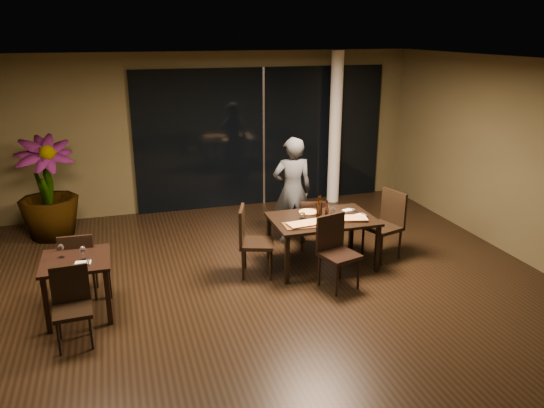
{
  "coord_description": "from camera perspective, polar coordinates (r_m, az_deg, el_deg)",
  "views": [
    {
      "loc": [
        -1.82,
        -5.98,
        3.38
      ],
      "look_at": [
        0.22,
        0.77,
        1.05
      ],
      "focal_mm": 35.0,
      "sensor_mm": 36.0,
      "label": 1
    }
  ],
  "objects": [
    {
      "name": "bottle_b",
      "position": [
        7.82,
        5.92,
        -0.47
      ],
      "size": [
        0.06,
        0.06,
        0.26
      ],
      "primitive_type": null,
      "color": "black",
      "rests_on": "main_table"
    },
    {
      "name": "chair_main_right",
      "position": [
        8.32,
        12.26,
        -1.78
      ],
      "size": [
        0.61,
        0.61,
        1.05
      ],
      "rotation": [
        0.0,
        0.0,
        -1.27
      ],
      "color": "black",
      "rests_on": "ground"
    },
    {
      "name": "ceiling",
      "position": [
        6.26,
        0.14,
        15.0
      ],
      "size": [
        8.0,
        8.0,
        0.04
      ],
      "primitive_type": "cube",
      "color": "white",
      "rests_on": "wall_back"
    },
    {
      "name": "chair_side_near",
      "position": [
        6.4,
        -20.73,
        -9.79
      ],
      "size": [
        0.43,
        0.43,
        0.89
      ],
      "rotation": [
        0.0,
        0.0,
        0.06
      ],
      "color": "black",
      "rests_on": "ground"
    },
    {
      "name": "pizza_board_right",
      "position": [
        7.76,
        8.35,
        -1.66
      ],
      "size": [
        0.53,
        0.32,
        0.01
      ],
      "primitive_type": "cube",
      "rotation": [
        0.0,
        0.0,
        -0.16
      ],
      "color": "#422D15",
      "rests_on": "main_table"
    },
    {
      "name": "side_napkin",
      "position": [
        6.67,
        -19.68,
        -5.99
      ],
      "size": [
        0.19,
        0.13,
        0.01
      ],
      "primitive_type": "cube",
      "rotation": [
        0.0,
        0.0,
        -0.09
      ],
      "color": "white",
      "rests_on": "side_table"
    },
    {
      "name": "wall_back",
      "position": [
        10.36,
        -6.48,
        7.74
      ],
      "size": [
        8.0,
        0.1,
        3.0
      ],
      "primitive_type": "cube",
      "color": "#463F25",
      "rests_on": "ground"
    },
    {
      "name": "round_pizza",
      "position": [
        8.0,
        3.92,
        -0.89
      ],
      "size": [
        0.27,
        0.27,
        0.01
      ],
      "primitive_type": "cylinder",
      "color": "#BE3615",
      "rests_on": "main_table"
    },
    {
      "name": "napkin_near",
      "position": [
        7.96,
        9.4,
        -1.19
      ],
      "size": [
        0.2,
        0.14,
        0.01
      ],
      "primitive_type": "cube",
      "rotation": [
        0.0,
        0.0,
        0.27
      ],
      "color": "white",
      "rests_on": "main_table"
    },
    {
      "name": "ground",
      "position": [
        7.11,
        0.12,
        -10.11
      ],
      "size": [
        8.0,
        8.0,
        0.0
      ],
      "primitive_type": "plane",
      "color": "black",
      "rests_on": "ground"
    },
    {
      "name": "oblong_pizza_left",
      "position": [
        7.48,
        3.63,
        -2.12
      ],
      "size": [
        0.51,
        0.28,
        0.02
      ],
      "primitive_type": null,
      "rotation": [
        0.0,
        0.0,
        0.12
      ],
      "color": "maroon",
      "rests_on": "pizza_board_left"
    },
    {
      "name": "potted_plant",
      "position": [
        9.56,
        -23.05,
        1.53
      ],
      "size": [
        1.14,
        1.14,
        1.72
      ],
      "primitive_type": "imported",
      "rotation": [
        0.0,
        0.0,
        0.25
      ],
      "color": "#194617",
      "rests_on": "ground"
    },
    {
      "name": "chair_main_near",
      "position": [
        7.27,
        6.83,
        -4.67
      ],
      "size": [
        0.57,
        0.57,
        1.0
      ],
      "rotation": [
        0.0,
        0.0,
        0.28
      ],
      "color": "black",
      "rests_on": "ground"
    },
    {
      "name": "chair_main_far",
      "position": [
        8.43,
        4.31,
        -1.95
      ],
      "size": [
        0.48,
        0.48,
        0.84
      ],
      "rotation": [
        0.0,
        0.0,
        2.87
      ],
      "color": "black",
      "rests_on": "ground"
    },
    {
      "name": "window_panel",
      "position": [
        10.53,
        -0.96,
        7.19
      ],
      "size": [
        5.0,
        0.06,
        2.7
      ],
      "primitive_type": "cube",
      "color": "black",
      "rests_on": "ground"
    },
    {
      "name": "column",
      "position": [
        10.68,
        6.81,
        8.04
      ],
      "size": [
        0.24,
        0.24,
        3.0
      ],
      "primitive_type": "cylinder",
      "color": "white",
      "rests_on": "ground"
    },
    {
      "name": "bottle_a",
      "position": [
        7.79,
        5.03,
        -0.31
      ],
      "size": [
        0.07,
        0.07,
        0.31
      ],
      "primitive_type": null,
      "color": "black",
      "rests_on": "main_table"
    },
    {
      "name": "wine_glass_a",
      "position": [
        6.91,
        -21.73,
        -4.73
      ],
      "size": [
        0.07,
        0.07,
        0.16
      ],
      "primitive_type": null,
      "color": "white",
      "rests_on": "side_table"
    },
    {
      "name": "diner",
      "position": [
        8.61,
        2.19,
        1.44
      ],
      "size": [
        0.64,
        0.46,
        1.77
      ],
      "primitive_type": "imported",
      "rotation": [
        0.0,
        0.0,
        3.03
      ],
      "color": "#2D3032",
      "rests_on": "ground"
    },
    {
      "name": "side_table",
      "position": [
        6.88,
        -20.28,
        -6.55
      ],
      "size": [
        0.8,
        0.8,
        0.75
      ],
      "color": "black",
      "rests_on": "ground"
    },
    {
      "name": "tumbler_left",
      "position": [
        7.74,
        3.33,
        -1.27
      ],
      "size": [
        0.07,
        0.07,
        0.08
      ],
      "primitive_type": "cylinder",
      "color": "white",
      "rests_on": "main_table"
    },
    {
      "name": "wine_glass_b",
      "position": [
        6.74,
        -19.65,
        -5.03
      ],
      "size": [
        0.07,
        0.07,
        0.16
      ],
      "primitive_type": null,
      "color": "white",
      "rests_on": "side_table"
    },
    {
      "name": "chair_main_left",
      "position": [
        7.53,
        -2.3,
        -3.65
      ],
      "size": [
        0.6,
        0.6,
        1.01
      ],
      "rotation": [
        0.0,
        0.0,
        1.25
      ],
      "color": "black",
      "rests_on": "ground"
    },
    {
      "name": "pizza_board_left",
      "position": [
        7.49,
        3.62,
        -2.24
      ],
      "size": [
        0.63,
        0.33,
        0.01
      ],
      "primitive_type": "cube",
      "rotation": [
        0.0,
        0.0,
        -0.04
      ],
      "color": "#442916",
      "rests_on": "main_table"
    },
    {
      "name": "napkin_far",
      "position": [
        8.16,
        8.22,
        -0.65
      ],
      "size": [
        0.2,
        0.14,
        0.01
      ],
      "primitive_type": "cube",
      "rotation": [
        0.0,
        0.0,
        0.22
      ],
      "color": "white",
      "rests_on": "main_table"
    },
    {
      "name": "main_table",
      "position": [
        7.82,
        5.43,
        -2.01
      ],
      "size": [
        1.5,
        1.0,
        0.75
      ],
      "color": "black",
      "rests_on": "ground"
    },
    {
      "name": "wall_front",
      "position": [
        3.25,
        22.67,
        -18.7
      ],
      "size": [
        8.0,
        0.1,
        3.0
      ],
      "primitive_type": "cube",
      "color": "#463F25",
      "rests_on": "ground"
    },
    {
      "name": "tumbler_right",
      "position": [
        7.98,
        6.53,
        -0.74
      ],
      "size": [
        0.07,
        0.07,
        0.08
      ],
      "primitive_type": "cylinder",
      "color": "white",
      "rests_on": "main_table"
    },
    {
      "name": "oblong_pizza_right",
      "position": [
        7.75,
        8.36,
        -1.55
      ],
      "size": [
        0.51,
        0.33,
        0.02
      ],
      "primitive_type": null,
      "rotation": [
        0.0,
        0.0,
        -0.23
      ],
      "color": "#671809",
      "rests_on": "pizza_board_right"
    },
    {
      "name": "chair_side_far",
      "position": [
        7.34,
        -20.08,
        -5.89
      ],
      "size": [
        0.45,
        0.45,
        0.92
      ],
      "rotation": [
        0.0,
        0.0,
        3.09
      ],
      "color": "black",
      "rests_on": "ground"
    },
    {
      "name": "bottle_c",
      "position": [
        7.89,
        5.21,
        -0.12
      ],
      "size": [
        0.07,
        0.07,
        0.3
      ],
      "primitive_type": null,
      "color": "black",
      "rests_on": "main_table"
    },
    {
      "name": "wall_right",
      "position": [
        8.59,
        27.0,
        3.64
      ],
      "size": [
        0.1,
        8.0,
        3.0
      ],
      "primitive_type": "cube",
      "color": "#463F25",
      "rests_on": "ground"
    }
  ]
}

